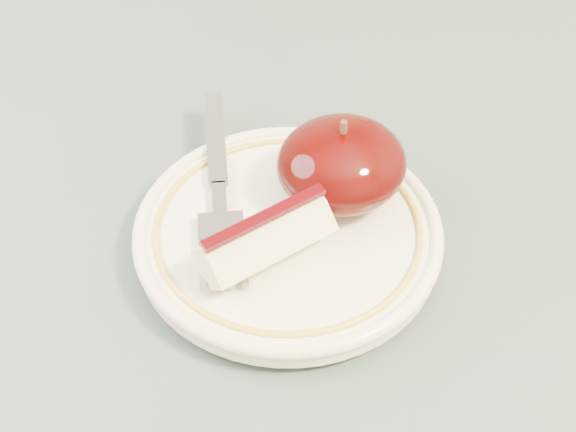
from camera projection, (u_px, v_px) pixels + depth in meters
name	position (u px, v px, depth m)	size (l,w,h in m)	color
table	(346.00, 420.00, 0.51)	(0.90, 0.90, 0.75)	brown
plate	(288.00, 232.00, 0.48)	(0.19, 0.19, 0.02)	#EBE1C5
apple_half	(341.00, 164.00, 0.48)	(0.08, 0.08, 0.06)	black
apple_wedge	(266.00, 239.00, 0.45)	(0.08, 0.05, 0.04)	beige
fork	(219.00, 186.00, 0.50)	(0.08, 0.17, 0.00)	gray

